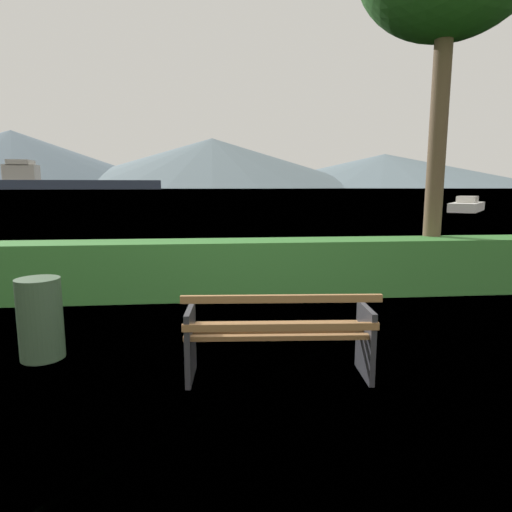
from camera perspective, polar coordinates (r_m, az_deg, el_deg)
name	(u,v)px	position (r m, az deg, el deg)	size (l,w,h in m)	color
ground_plane	(278,376)	(4.31, 2.89, -15.34)	(1400.00, 1400.00, 0.00)	#4C6B33
water_surface	(213,189)	(310.03, -5.63, 8.69)	(620.00, 620.00, 0.00)	slate
park_bench	(279,335)	(4.09, 3.01, -10.24)	(1.75, 0.68, 0.87)	olive
hedge_row	(250,268)	(7.13, -0.78, -1.60)	(11.37, 0.75, 0.92)	#387A33
trash_bin	(40,319)	(5.08, -26.32, -7.35)	(0.44, 0.44, 0.85)	#385138
cargo_ship_large	(65,181)	(297.55, -23.70, 8.92)	(101.18, 23.34, 17.60)	#2D384C
fishing_boat_near	(467,206)	(35.44, 25.83, 5.93)	(4.73, 5.27, 1.09)	silver
distant_hills	(198,164)	(586.43, -7.63, 11.79)	(892.24, 451.69, 68.60)	slate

